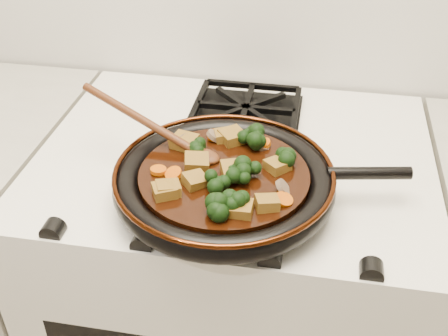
# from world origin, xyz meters

# --- Properties ---
(stove) EXTENTS (0.76, 0.60, 0.90)m
(stove) POSITION_xyz_m (0.00, 1.69, 0.45)
(stove) COLOR white
(stove) RESTS_ON ground
(burner_grate_front) EXTENTS (0.23, 0.23, 0.03)m
(burner_grate_front) POSITION_xyz_m (0.00, 1.55, 0.91)
(burner_grate_front) COLOR black
(burner_grate_front) RESTS_ON stove
(burner_grate_back) EXTENTS (0.23, 0.23, 0.03)m
(burner_grate_back) POSITION_xyz_m (0.00, 1.83, 0.91)
(burner_grate_back) COLOR black
(burner_grate_back) RESTS_ON stove
(skillet) EXTENTS (0.50, 0.37, 0.05)m
(skillet) POSITION_xyz_m (0.01, 1.54, 0.94)
(skillet) COLOR black
(skillet) RESTS_ON burner_grate_front
(braising_sauce) EXTENTS (0.29, 0.29, 0.02)m
(braising_sauce) POSITION_xyz_m (0.01, 1.54, 0.95)
(braising_sauce) COLOR black
(braising_sauce) RESTS_ON skillet
(tofu_cube_0) EXTENTS (0.05, 0.05, 0.02)m
(tofu_cube_0) POSITION_xyz_m (-0.08, 1.47, 0.97)
(tofu_cube_0) COLOR brown
(tofu_cube_0) RESTS_ON braising_sauce
(tofu_cube_1) EXTENTS (0.05, 0.05, 0.03)m
(tofu_cube_1) POSITION_xyz_m (-0.08, 1.61, 0.97)
(tofu_cube_1) COLOR brown
(tofu_cube_1) RESTS_ON braising_sauce
(tofu_cube_2) EXTENTS (0.05, 0.05, 0.03)m
(tofu_cube_2) POSITION_xyz_m (-0.04, 1.50, 0.97)
(tofu_cube_2) COLOR brown
(tofu_cube_2) RESTS_ON braising_sauce
(tofu_cube_3) EXTENTS (0.06, 0.06, 0.02)m
(tofu_cube_3) POSITION_xyz_m (0.00, 1.64, 0.97)
(tofu_cube_3) COLOR brown
(tofu_cube_3) RESTS_ON braising_sauce
(tofu_cube_4) EXTENTS (0.04, 0.04, 0.02)m
(tofu_cube_4) POSITION_xyz_m (0.05, 1.44, 0.97)
(tofu_cube_4) COLOR brown
(tofu_cube_4) RESTS_ON braising_sauce
(tofu_cube_5) EXTENTS (0.04, 0.04, 0.02)m
(tofu_cube_5) POSITION_xyz_m (0.09, 1.47, 0.97)
(tofu_cube_5) COLOR brown
(tofu_cube_5) RESTS_ON braising_sauce
(tofu_cube_6) EXTENTS (0.05, 0.05, 0.03)m
(tofu_cube_6) POSITION_xyz_m (-0.07, 1.47, 0.97)
(tofu_cube_6) COLOR brown
(tofu_cube_6) RESTS_ON braising_sauce
(tofu_cube_7) EXTENTS (0.05, 0.05, 0.02)m
(tofu_cube_7) POSITION_xyz_m (0.09, 1.57, 0.97)
(tofu_cube_7) COLOR brown
(tofu_cube_7) RESTS_ON braising_sauce
(tofu_cube_8) EXTENTS (0.05, 0.06, 0.03)m
(tofu_cube_8) POSITION_xyz_m (0.02, 1.54, 0.97)
(tofu_cube_8) COLOR brown
(tofu_cube_8) RESTS_ON braising_sauce
(tofu_cube_9) EXTENTS (0.05, 0.04, 0.02)m
(tofu_cube_9) POSITION_xyz_m (-0.01, 1.65, 0.97)
(tofu_cube_9) COLOR brown
(tofu_cube_9) RESTS_ON braising_sauce
(tofu_cube_10) EXTENTS (0.05, 0.05, 0.03)m
(tofu_cube_10) POSITION_xyz_m (-0.04, 1.55, 0.97)
(tofu_cube_10) COLOR brown
(tofu_cube_10) RESTS_ON braising_sauce
(broccoli_floret_0) EXTENTS (0.07, 0.08, 0.08)m
(broccoli_floret_0) POSITION_xyz_m (0.04, 1.55, 0.97)
(broccoli_floret_0) COLOR black
(broccoli_floret_0) RESTS_ON braising_sauce
(broccoli_floret_1) EXTENTS (0.09, 0.09, 0.06)m
(broccoli_floret_1) POSITION_xyz_m (0.03, 1.64, 0.97)
(broccoli_floret_1) COLOR black
(broccoli_floret_1) RESTS_ON braising_sauce
(broccoli_floret_2) EXTENTS (0.09, 0.09, 0.06)m
(broccoli_floret_2) POSITION_xyz_m (0.02, 1.43, 0.97)
(broccoli_floret_2) COLOR black
(broccoli_floret_2) RESTS_ON braising_sauce
(broccoli_floret_3) EXTENTS (0.08, 0.09, 0.07)m
(broccoli_floret_3) POSITION_xyz_m (0.03, 1.52, 0.97)
(broccoli_floret_3) COLOR black
(broccoli_floret_3) RESTS_ON braising_sauce
(broccoli_floret_4) EXTENTS (0.07, 0.06, 0.06)m
(broccoli_floret_4) POSITION_xyz_m (0.01, 1.49, 0.97)
(broccoli_floret_4) COLOR black
(broccoli_floret_4) RESTS_ON braising_sauce
(broccoli_floret_5) EXTENTS (0.08, 0.07, 0.07)m
(broccoli_floret_5) POSITION_xyz_m (0.11, 1.59, 0.97)
(broccoli_floret_5) COLOR black
(broccoli_floret_5) RESTS_ON braising_sauce
(broccoli_floret_6) EXTENTS (0.08, 0.08, 0.07)m
(broccoli_floret_6) POSITION_xyz_m (-0.05, 1.59, 0.97)
(broccoli_floret_6) COLOR black
(broccoli_floret_6) RESTS_ON braising_sauce
(broccoli_floret_7) EXTENTS (0.08, 0.08, 0.05)m
(broccoli_floret_7) POSITION_xyz_m (0.06, 1.62, 0.97)
(broccoli_floret_7) COLOR black
(broccoli_floret_7) RESTS_ON braising_sauce
(broccoli_floret_8) EXTENTS (0.07, 0.07, 0.06)m
(broccoli_floret_8) POSITION_xyz_m (0.04, 1.45, 0.97)
(broccoli_floret_8) COLOR black
(broccoli_floret_8) RESTS_ON braising_sauce
(carrot_coin_0) EXTENTS (0.03, 0.03, 0.01)m
(carrot_coin_0) POSITION_xyz_m (-0.03, 1.65, 0.96)
(carrot_coin_0) COLOR #C24F05
(carrot_coin_0) RESTS_ON braising_sauce
(carrot_coin_1) EXTENTS (0.03, 0.03, 0.02)m
(carrot_coin_1) POSITION_xyz_m (-0.08, 1.52, 0.96)
(carrot_coin_1) COLOR #C24F05
(carrot_coin_1) RESTS_ON braising_sauce
(carrot_coin_2) EXTENTS (0.03, 0.03, 0.01)m
(carrot_coin_2) POSITION_xyz_m (-0.10, 1.52, 0.96)
(carrot_coin_2) COLOR #C24F05
(carrot_coin_2) RESTS_ON braising_sauce
(carrot_coin_3) EXTENTS (0.03, 0.03, 0.02)m
(carrot_coin_3) POSITION_xyz_m (-0.01, 1.64, 0.96)
(carrot_coin_3) COLOR #C24F05
(carrot_coin_3) RESTS_ON braising_sauce
(carrot_coin_4) EXTENTS (0.03, 0.03, 0.02)m
(carrot_coin_4) POSITION_xyz_m (0.06, 1.63, 0.96)
(carrot_coin_4) COLOR #C24F05
(carrot_coin_4) RESTS_ON braising_sauce
(carrot_coin_5) EXTENTS (0.03, 0.03, 0.02)m
(carrot_coin_5) POSITION_xyz_m (0.11, 1.48, 0.96)
(carrot_coin_5) COLOR #C24F05
(carrot_coin_5) RESTS_ON braising_sauce
(mushroom_slice_0) EXTENTS (0.04, 0.04, 0.03)m
(mushroom_slice_0) POSITION_xyz_m (0.06, 1.63, 0.97)
(mushroom_slice_0) COLOR brown
(mushroom_slice_0) RESTS_ON braising_sauce
(mushroom_slice_1) EXTENTS (0.04, 0.04, 0.03)m
(mushroom_slice_1) POSITION_xyz_m (-0.08, 1.61, 0.97)
(mushroom_slice_1) COLOR brown
(mushroom_slice_1) RESTS_ON braising_sauce
(mushroom_slice_2) EXTENTS (0.04, 0.04, 0.02)m
(mushroom_slice_2) POSITION_xyz_m (-0.03, 1.64, 0.97)
(mushroom_slice_2) COLOR brown
(mushroom_slice_2) RESTS_ON braising_sauce
(mushroom_slice_3) EXTENTS (0.03, 0.03, 0.03)m
(mushroom_slice_3) POSITION_xyz_m (0.11, 1.51, 0.97)
(mushroom_slice_3) COLOR brown
(mushroom_slice_3) RESTS_ON braising_sauce
(wooden_spoon) EXTENTS (0.16, 0.08, 0.27)m
(wooden_spoon) POSITION_xyz_m (-0.11, 1.60, 0.98)
(wooden_spoon) COLOR #4D2510
(wooden_spoon) RESTS_ON braising_sauce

